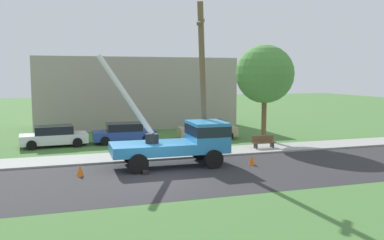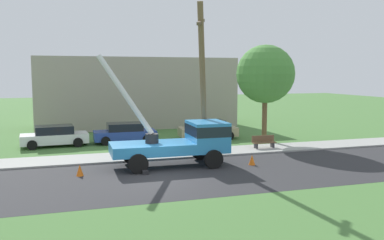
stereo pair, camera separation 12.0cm
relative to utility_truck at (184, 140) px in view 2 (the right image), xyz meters
name	(u,v)px [view 2 (the right image)]	position (x,y,z in m)	size (l,w,h in m)	color
ground_plane	(124,140)	(-1.92, 9.75, -1.41)	(120.00, 120.00, 0.00)	#477538
road_asphalt	(159,177)	(-1.92, -2.25, -1.40)	(80.00, 7.69, 0.01)	#2B2B2D
sidewalk_strip	(140,156)	(-1.92, 2.95, -1.36)	(80.00, 2.69, 0.10)	#9E9E99
utility_truck	(184,140)	(0.00, 0.00, 0.00)	(6.76, 3.20, 5.98)	#2D84C6
leaning_utility_pole	(203,81)	(1.34, 0.89, 3.13)	(1.53, 2.63, 8.84)	brown
traffic_cone_ahead	(252,160)	(3.53, -1.06, -1.13)	(0.36, 0.36, 0.56)	orange
traffic_cone_behind	(80,170)	(-5.53, -0.79, -1.13)	(0.36, 0.36, 0.56)	orange
parked_sedan_white	(55,136)	(-6.85, 8.25, -0.70)	(4.52, 2.23, 1.42)	silver
parked_sedan_blue	(125,133)	(-2.04, 8.38, -0.70)	(4.41, 2.04, 1.42)	#263F99
parked_sedan_tan	(208,129)	(4.28, 8.30, -0.70)	(4.53, 2.26, 1.42)	tan
park_bench	(264,142)	(6.32, 3.01, -0.95)	(1.60, 0.45, 0.90)	brown
roadside_tree_near	(265,74)	(7.76, 5.78, 3.50)	(4.20, 4.20, 7.03)	brown
lowrise_building_backdrop	(137,92)	(0.42, 17.52, 1.79)	(18.00, 6.00, 6.40)	#A5998C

